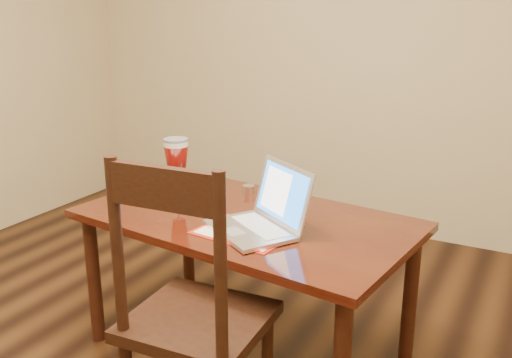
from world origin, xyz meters
The scene contains 2 objects.
dining_table centered at (0.04, 0.73, 0.61)m, with size 1.52×0.97×0.98m.
dining_chair centered at (0.17, 0.14, 0.52)m, with size 0.49×0.47×1.10m.
Camera 1 is at (1.18, -1.30, 1.55)m, focal length 40.00 mm.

